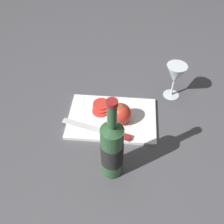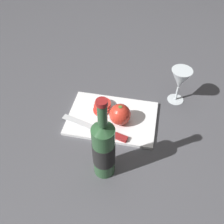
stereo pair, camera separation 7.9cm
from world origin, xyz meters
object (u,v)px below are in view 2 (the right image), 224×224
(knife, at_px, (106,132))
(tomato_slice_stack_near, at_px, (102,107))
(wine_bottle, at_px, (104,149))
(whole_tomato, at_px, (120,114))
(wine_glass, at_px, (180,80))

(knife, distance_m, tomato_slice_stack_near, 0.13)
(wine_bottle, distance_m, tomato_slice_stack_near, 0.30)
(wine_bottle, xyz_separation_m, whole_tomato, (-0.01, -0.22, -0.07))
(knife, bearing_deg, wine_bottle, 114.92)
(whole_tomato, xyz_separation_m, knife, (0.04, 0.07, -0.04))
(wine_glass, bearing_deg, knife, 44.76)
(wine_bottle, xyz_separation_m, knife, (0.03, -0.15, -0.10))
(whole_tomato, bearing_deg, tomato_slice_stack_near, -33.52)
(wine_bottle, relative_size, wine_glass, 2.09)
(wine_glass, distance_m, whole_tomato, 0.29)
(wine_glass, xyz_separation_m, whole_tomato, (0.22, 0.19, -0.06))
(wine_glass, xyz_separation_m, tomato_slice_stack_near, (0.30, 0.13, -0.09))
(wine_bottle, bearing_deg, tomato_slice_stack_near, -75.56)
(whole_tomato, relative_size, tomato_slice_stack_near, 0.93)
(whole_tomato, relative_size, knife, 0.30)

